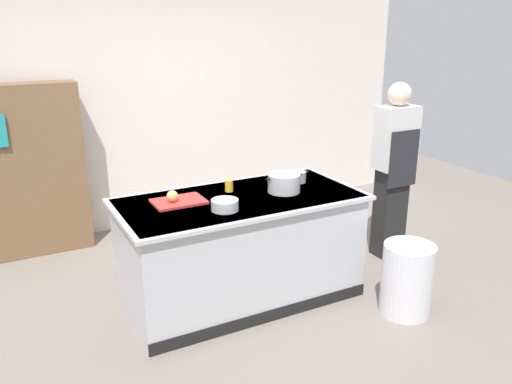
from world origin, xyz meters
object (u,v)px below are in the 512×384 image
Objects in this scene: stock_pot at (284,183)px; mixing_bowl at (225,205)px; onion at (172,196)px; person_chef at (394,167)px; trash_bin at (407,279)px; bookshelf at (26,172)px; sauce_pan at (297,177)px; juice_cup at (229,186)px.

mixing_bowl is at bearing -164.36° from stock_pot.
person_chef is (2.23, -0.01, -0.05)m from onion.
person_chef reaches higher than mixing_bowl.
stock_pot reaches higher than mixing_bowl.
person_chef is at bearing 55.81° from trash_bin.
person_chef reaches higher than trash_bin.
onion is 0.05× the size of bookshelf.
sauce_pan is 0.38× the size of trash_bin.
stock_pot is 0.20× the size of person_chef.
trash_bin is 0.34× the size of person_chef.
trash_bin is at bearing -30.40° from onion.
sauce_pan is at bearing 99.18° from person_chef.
mixing_bowl is at bearing -58.84° from bookshelf.
trash_bin is at bearing 158.23° from person_chef.
bookshelf is (-2.07, 1.65, -0.09)m from sauce_pan.
bookshelf is (-2.51, 2.63, 0.56)m from trash_bin.
stock_pot is 1.61× the size of mixing_bowl.
juice_cup is 0.06× the size of bookshelf.
mixing_bowl is (0.30, -0.31, -0.02)m from onion.
mixing_bowl is (-0.86, -0.36, -0.01)m from sauce_pan.
bookshelf is at bearing 121.16° from mixing_bowl.
stock_pot reaches higher than sauce_pan.
bookshelf reaches higher than trash_bin.
onion reaches higher than trash_bin.
bookshelf is at bearing 118.22° from onion.
onion is 0.27× the size of stock_pot.
sauce_pan reaches higher than trash_bin.
onion reaches higher than mixing_bowl.
bookshelf reaches higher than onion.
onion is 0.40× the size of sauce_pan.
sauce_pan is 1.07m from person_chef.
stock_pot is at bearing -45.04° from bookshelf.
stock_pot is at bearing 107.90° from person_chef.
onion reaches higher than juice_cup.
sauce_pan is 0.13× the size of person_chef.
onion is at bearing 102.13° from person_chef.
onion reaches higher than sauce_pan.
bookshelf is (-1.43, 1.61, -0.10)m from juice_cup.
person_chef is at bearing 8.81° from mixing_bowl.
person_chef is (0.63, 0.93, 0.62)m from trash_bin.
juice_cup is at bearing 9.23° from onion.
juice_cup is 1.71m from person_chef.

